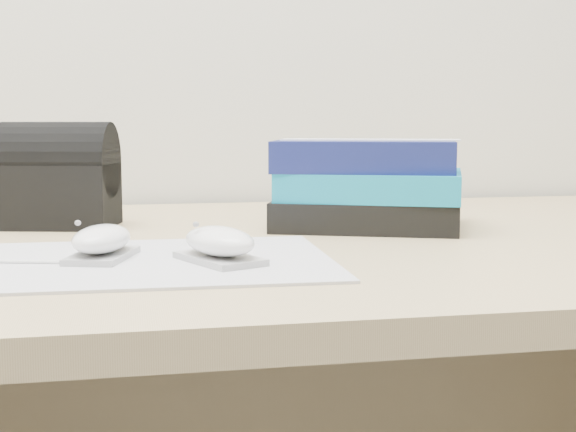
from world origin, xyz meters
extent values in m
cube|color=tan|center=(0.00, 1.58, 0.71)|extent=(1.60, 0.80, 0.03)
cube|color=tan|center=(0.00, 1.96, 0.35)|extent=(1.52, 0.03, 0.35)
cube|color=#9898A0|center=(-0.22, 1.44, 0.73)|extent=(0.35, 0.27, 0.00)
cube|color=#A1A1A3|center=(-0.27, 1.45, 0.74)|extent=(0.07, 0.10, 0.01)
ellipsoid|color=white|center=(-0.27, 1.45, 0.75)|extent=(0.08, 0.10, 0.03)
ellipsoid|color=gray|center=(-0.30, 1.45, 0.77)|extent=(0.01, 0.01, 0.01)
cube|color=#A3A2A5|center=(-0.16, 1.41, 0.74)|extent=(0.09, 0.11, 0.01)
ellipsoid|color=white|center=(-0.16, 1.41, 0.75)|extent=(0.09, 0.11, 0.03)
ellipsoid|color=gray|center=(-0.19, 1.41, 0.77)|extent=(0.01, 0.01, 0.01)
cube|color=black|center=(0.05, 1.65, 0.75)|extent=(0.28, 0.25, 0.04)
cube|color=#0F81AA|center=(0.06, 1.64, 0.78)|extent=(0.27, 0.25, 0.04)
cube|color=#121954|center=(0.05, 1.65, 0.82)|extent=(0.27, 0.24, 0.04)
cube|color=white|center=(0.05, 1.63, 0.84)|extent=(0.22, 0.12, 0.00)
cube|color=black|center=(-0.34, 1.73, 0.77)|extent=(0.16, 0.13, 0.08)
cylinder|color=black|center=(-0.34, 1.73, 0.82)|extent=(0.16, 0.13, 0.10)
camera|label=1|loc=(-0.25, 0.66, 0.87)|focal=50.00mm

